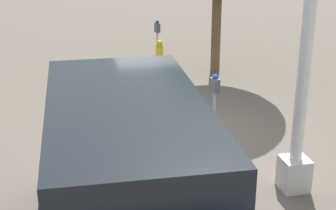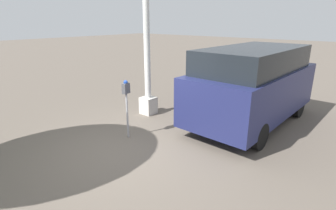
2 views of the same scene
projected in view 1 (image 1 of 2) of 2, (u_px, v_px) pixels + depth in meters
ground_plane at (177, 142)px, 10.20m from camera, size 80.00×80.00×0.00m
parking_meter_near at (215, 95)px, 9.41m from camera, size 0.22×0.14×1.53m
parking_meter_far at (157, 33)px, 14.63m from camera, size 0.22×0.14×1.40m
lamp_post at (306, 54)px, 7.67m from camera, size 0.44×0.44×6.09m
parked_van at (129, 183)px, 6.23m from camera, size 4.80×2.16×2.23m
fire_hydrant at (159, 55)px, 14.70m from camera, size 0.21×0.21×0.86m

